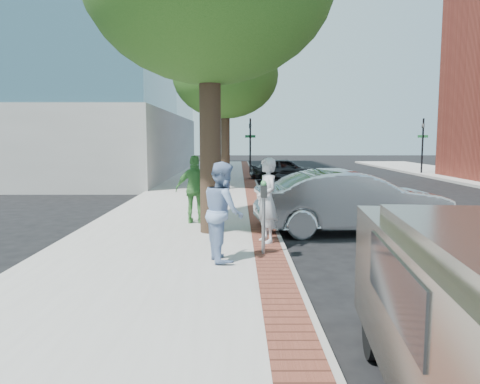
{
  "coord_description": "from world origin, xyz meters",
  "views": [
    {
      "loc": [
        0.07,
        -9.52,
        2.45
      ],
      "look_at": [
        0.12,
        1.41,
        1.2
      ],
      "focal_mm": 35.0,
      "sensor_mm": 36.0,
      "label": 1
    }
  ],
  "objects_px": {
    "person_gray": "(267,200)",
    "person_officer": "(223,211)",
    "parking_meter": "(264,202)",
    "sedan_silver": "(352,202)",
    "person_green": "(195,189)",
    "bg_car": "(284,170)"
  },
  "relations": [
    {
      "from": "person_gray",
      "to": "bg_car",
      "type": "height_order",
      "value": "person_gray"
    },
    {
      "from": "parking_meter",
      "to": "sedan_silver",
      "type": "distance_m",
      "value": 3.79
    },
    {
      "from": "parking_meter",
      "to": "sedan_silver",
      "type": "xyz_separation_m",
      "value": [
        2.46,
        2.85,
        -0.38
      ]
    },
    {
      "from": "parking_meter",
      "to": "person_green",
      "type": "distance_m",
      "value": 3.87
    },
    {
      "from": "sedan_silver",
      "to": "person_green",
      "type": "bearing_deg",
      "value": 76.1
    },
    {
      "from": "person_officer",
      "to": "person_green",
      "type": "xyz_separation_m",
      "value": [
        -0.88,
        3.96,
        -0.01
      ]
    },
    {
      "from": "sedan_silver",
      "to": "bg_car",
      "type": "relative_size",
      "value": 1.27
    },
    {
      "from": "parking_meter",
      "to": "sedan_silver",
      "type": "height_order",
      "value": "sedan_silver"
    },
    {
      "from": "bg_car",
      "to": "person_gray",
      "type": "bearing_deg",
      "value": 167.75
    },
    {
      "from": "person_green",
      "to": "sedan_silver",
      "type": "relative_size",
      "value": 0.37
    },
    {
      "from": "person_gray",
      "to": "person_officer",
      "type": "xyz_separation_m",
      "value": [
        -0.92,
        -1.53,
        -0.01
      ]
    },
    {
      "from": "person_officer",
      "to": "person_green",
      "type": "bearing_deg",
      "value": -2.09
    },
    {
      "from": "person_officer",
      "to": "bg_car",
      "type": "xyz_separation_m",
      "value": [
        2.95,
        18.29,
        -0.42
      ]
    },
    {
      "from": "person_gray",
      "to": "person_officer",
      "type": "relative_size",
      "value": 1.01
    },
    {
      "from": "parking_meter",
      "to": "bg_car",
      "type": "bearing_deg",
      "value": 83.08
    },
    {
      "from": "person_officer",
      "to": "person_green",
      "type": "height_order",
      "value": "person_officer"
    },
    {
      "from": "parking_meter",
      "to": "sedan_silver",
      "type": "bearing_deg",
      "value": 49.24
    },
    {
      "from": "sedan_silver",
      "to": "bg_car",
      "type": "bearing_deg",
      "value": -4.06
    },
    {
      "from": "person_green",
      "to": "sedan_silver",
      "type": "distance_m",
      "value": 4.19
    },
    {
      "from": "parking_meter",
      "to": "person_officer",
      "type": "distance_m",
      "value": 0.93
    },
    {
      "from": "person_officer",
      "to": "person_green",
      "type": "distance_m",
      "value": 4.05
    },
    {
      "from": "person_officer",
      "to": "sedan_silver",
      "type": "xyz_separation_m",
      "value": [
        3.25,
        3.33,
        -0.27
      ]
    }
  ]
}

